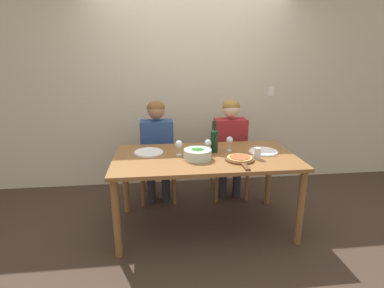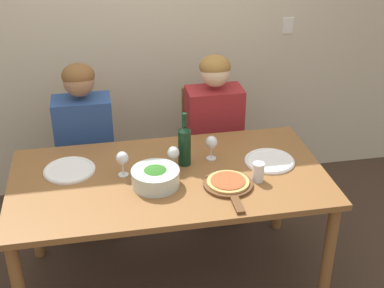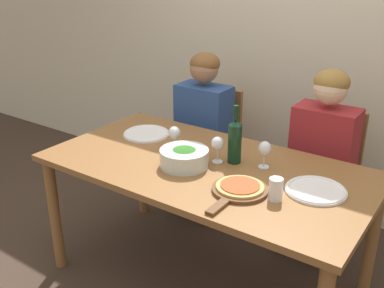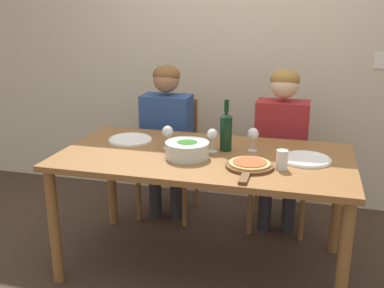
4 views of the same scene
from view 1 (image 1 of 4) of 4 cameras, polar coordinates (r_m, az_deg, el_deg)
ground_plane at (r=3.29m, az=2.33°, el=-15.22°), size 40.00×40.00×0.00m
back_wall at (r=4.04m, az=-0.20°, el=11.11°), size 10.00×0.06×2.70m
dining_table at (r=2.98m, az=2.49°, el=-3.86°), size 1.79×0.94×0.78m
chair_left at (r=3.75m, az=-6.55°, el=-2.69°), size 0.42×0.42×0.94m
chair_right at (r=3.85m, az=6.81°, el=-2.18°), size 0.42×0.42×0.94m
person_woman at (r=3.57m, az=-6.67°, el=0.33°), size 0.47×0.51×1.23m
person_man at (r=3.67m, az=7.33°, el=0.78°), size 0.47×0.51×1.23m
wine_bottle at (r=3.04m, az=4.26°, el=0.84°), size 0.08×0.08×0.33m
broccoli_bowl at (r=2.85m, az=1.07°, el=-1.92°), size 0.27×0.27×0.11m
dinner_plate_left at (r=3.06m, az=-8.27°, el=-1.55°), size 0.30×0.30×0.02m
dinner_plate_right at (r=3.14m, az=13.44°, el=-1.41°), size 0.30×0.30×0.02m
pizza_on_board at (r=2.85m, az=9.10°, el=-2.84°), size 0.27×0.41×0.04m
wine_glass_left at (r=2.94m, az=-2.51°, el=-0.19°), size 0.07×0.07×0.15m
wine_glass_right at (r=3.11m, az=7.16°, el=0.60°), size 0.07×0.07×0.15m
wine_glass_centre at (r=2.98m, az=3.04°, el=0.02°), size 0.07×0.07×0.15m
water_tumbler at (r=2.92m, az=12.32°, el=-1.75°), size 0.07×0.07×0.11m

